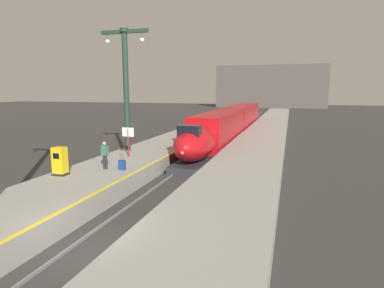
# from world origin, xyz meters

# --- Properties ---
(ground_plane) EXTENTS (260.00, 260.00, 0.00)m
(ground_plane) POSITION_xyz_m (0.00, 0.00, 0.00)
(ground_plane) COLOR #33302D
(platform_left) EXTENTS (4.80, 110.00, 1.05)m
(platform_left) POSITION_xyz_m (-4.05, 24.75, 0.53)
(platform_left) COLOR gray
(platform_left) RESTS_ON ground
(platform_right) EXTENTS (4.80, 110.00, 1.05)m
(platform_right) POSITION_xyz_m (4.05, 24.75, 0.53)
(platform_right) COLOR gray
(platform_right) RESTS_ON ground
(platform_left_safety_stripe) EXTENTS (0.20, 107.80, 0.01)m
(platform_left_safety_stripe) POSITION_xyz_m (-1.77, 24.75, 1.05)
(platform_left_safety_stripe) COLOR yellow
(platform_left_safety_stripe) RESTS_ON platform_left
(rail_main_left) EXTENTS (0.08, 110.00, 0.12)m
(rail_main_left) POSITION_xyz_m (-0.75, 27.50, 0.06)
(rail_main_left) COLOR slate
(rail_main_left) RESTS_ON ground
(rail_main_right) EXTENTS (0.08, 110.00, 0.12)m
(rail_main_right) POSITION_xyz_m (0.75, 27.50, 0.06)
(rail_main_right) COLOR slate
(rail_main_right) RESTS_ON ground
(highspeed_train_main) EXTENTS (2.92, 37.73, 3.60)m
(highspeed_train_main) POSITION_xyz_m (0.00, 29.08, 1.93)
(highspeed_train_main) COLOR #B20F14
(highspeed_train_main) RESTS_ON ground
(station_column_mid) EXTENTS (4.00, 0.68, 9.52)m
(station_column_mid) POSITION_xyz_m (-5.90, 14.29, 6.75)
(station_column_mid) COLOR #1E3828
(station_column_mid) RESTS_ON platform_left
(passenger_near_edge) EXTENTS (0.57, 0.25, 1.69)m
(passenger_near_edge) POSITION_xyz_m (-3.89, 7.56, 2.04)
(passenger_near_edge) COLOR #23232D
(passenger_near_edge) RESTS_ON platform_left
(passenger_mid_platform) EXTENTS (0.57, 0.23, 1.69)m
(passenger_mid_platform) POSITION_xyz_m (-2.75, 18.28, 2.04)
(passenger_mid_platform) COLOR #23232D
(passenger_mid_platform) RESTS_ON platform_left
(passenger_far_waiting) EXTENTS (0.54, 0.35, 1.69)m
(passenger_far_waiting) POSITION_xyz_m (-2.62, 21.52, 2.04)
(passenger_far_waiting) COLOR #23232D
(passenger_far_waiting) RESTS_ON platform_left
(rolling_suitcase) EXTENTS (0.40, 0.22, 0.98)m
(rolling_suitcase) POSITION_xyz_m (-2.80, 7.67, 1.35)
(rolling_suitcase) COLOR navy
(rolling_suitcase) RESTS_ON platform_left
(ticket_machine_yellow) EXTENTS (0.76, 0.62, 1.60)m
(ticket_machine_yellow) POSITION_xyz_m (-5.55, 5.58, 1.79)
(ticket_machine_yellow) COLOR yellow
(ticket_machine_yellow) RESTS_ON platform_left
(departure_info_board) EXTENTS (0.90, 0.10, 2.12)m
(departure_info_board) POSITION_xyz_m (-4.28, 11.34, 2.56)
(departure_info_board) COLOR maroon
(departure_info_board) RESTS_ON platform_left
(terminus_back_wall) EXTENTS (36.00, 2.00, 14.00)m
(terminus_back_wall) POSITION_xyz_m (0.00, 102.00, 7.00)
(terminus_back_wall) COLOR #4C4742
(terminus_back_wall) RESTS_ON ground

